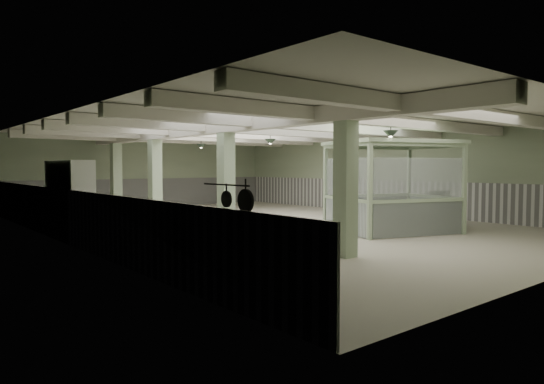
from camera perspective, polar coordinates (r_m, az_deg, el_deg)
floor at (r=17.66m, az=-0.45°, el=-3.90°), size 20.00×20.00×0.00m
ceiling at (r=17.59m, az=-0.46°, el=7.82°), size 14.00×20.00×0.02m
wall_back at (r=26.09m, az=-14.36°, el=2.20°), size 14.00×0.02×3.60m
wall_left at (r=14.24m, az=-23.00°, el=1.47°), size 0.02×20.00×3.60m
wall_right at (r=22.58m, az=13.54°, el=2.10°), size 0.02×20.00×3.60m
wainscot_left at (r=14.30m, az=-22.82°, el=-2.74°), size 0.05×19.90×1.50m
wainscot_right at (r=22.60m, az=13.47°, el=-0.56°), size 0.05×19.90×1.50m
wainscot_back at (r=26.10m, az=-14.30°, el=-0.11°), size 13.90×0.05×1.50m
girder at (r=16.13m, az=-7.45°, el=7.45°), size 0.45×19.90×0.40m
beam_a at (r=12.66m, az=21.59°, el=8.68°), size 13.90×0.35×0.32m
beam_b at (r=14.05m, az=12.56°, el=8.23°), size 13.90×0.35×0.32m
beam_c at (r=15.71m, az=5.32°, el=7.73°), size 13.90×0.35×0.32m
beam_d at (r=17.58m, az=-0.46°, el=7.24°), size 13.90×0.35×0.32m
beam_e at (r=19.58m, az=-5.07°, el=6.79°), size 13.90×0.35×0.32m
beam_f at (r=21.69m, az=-8.81°, el=6.40°), size 13.90×0.35×0.32m
beam_g at (r=23.88m, az=-11.87°, el=6.05°), size 13.90×0.35×0.32m
column_a at (r=11.43m, az=8.65°, el=1.35°), size 0.42×0.42×3.60m
column_b at (r=15.24m, az=-5.43°, el=1.78°), size 0.42×0.42×3.60m
column_c at (r=19.60m, az=-13.60°, el=1.98°), size 0.42×0.42×3.60m
column_d at (r=23.27m, az=-17.87°, el=2.06°), size 0.42×0.42×3.60m
hook_rail at (r=7.30m, az=-5.50°, el=0.85°), size 0.02×1.20×0.02m
pendant_front at (r=14.41m, az=13.78°, el=6.61°), size 0.44×0.44×0.22m
pendant_mid at (r=18.26m, az=-0.21°, el=5.92°), size 0.44×0.44×0.22m
pendant_back at (r=22.36m, az=-8.34°, el=5.35°), size 0.44×0.44×0.22m
prep_counter at (r=11.59m, az=-16.36°, el=-5.36°), size 0.81×4.62×0.91m
pitcher_near at (r=13.23m, az=-19.13°, el=-1.78°), size 0.28×0.30×0.32m
pitcher_far at (r=10.01m, az=-11.57°, el=-3.22°), size 0.21×0.24×0.29m
veg_colander at (r=10.54m, az=-13.80°, el=-3.20°), size 0.55×0.55×0.20m
orange_bowl at (r=12.78m, az=-19.28°, el=-2.47°), size 0.24×0.24×0.08m
skillet_near at (r=6.97m, az=-3.12°, el=-1.05°), size 0.05×0.34×0.34m
skillet_far at (r=7.38m, az=-5.38°, el=-0.83°), size 0.03×0.25×0.25m
walkin_cooler at (r=15.33m, az=-22.66°, el=-0.66°), size 1.17×2.63×2.41m
guard_booth at (r=16.32m, az=13.92°, el=2.32°), size 4.45×4.10×2.95m
filing_cabinet at (r=17.86m, az=19.08°, el=-1.92°), size 0.47×0.63×1.28m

